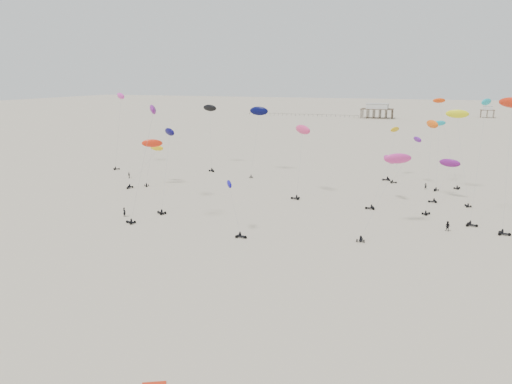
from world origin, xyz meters
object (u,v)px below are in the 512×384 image
at_px(pavilion_main, 377,112).
at_px(rig_4, 210,119).
at_px(rig_9, 386,169).
at_px(spectator_0, 125,217).
at_px(pavilion_small, 487,113).
at_px(rig_0, 148,160).

xyz_separation_m(pavilion_main, rig_4, (-26.92, -203.46, 10.37)).
bearing_deg(rig_9, spectator_0, 106.93).
bearing_deg(spectator_0, rig_9, -134.87).
xyz_separation_m(pavilion_small, spectator_0, (-87.79, -293.75, -3.49)).
bearing_deg(pavilion_main, rig_0, -97.20).
distance_m(rig_9, spectator_0, 57.08).
distance_m(pavilion_small, spectator_0, 306.61).
xyz_separation_m(pavilion_main, rig_9, (30.27, -233.96, 3.59)).
height_order(rig_4, rig_9, rig_4).
bearing_deg(pavilion_small, rig_9, -98.56).
height_order(rig_9, spectator_0, rig_9).
distance_m(rig_4, rig_9, 65.17).
height_order(pavilion_small, spectator_0, pavilion_small).
height_order(rig_0, rig_4, rig_4).
xyz_separation_m(rig_4, spectator_0, (9.13, -60.29, -14.59)).
bearing_deg(rig_0, rig_9, 178.21).
bearing_deg(spectator_0, pavilion_small, -93.30).
xyz_separation_m(pavilion_small, rig_0, (-99.73, -265.35, 3.13)).
height_order(rig_4, spectator_0, rig_4).
height_order(rig_0, spectator_0, rig_0).
relative_size(rig_4, rig_9, 1.76).
xyz_separation_m(pavilion_small, rig_9, (-39.73, -263.96, 4.32)).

